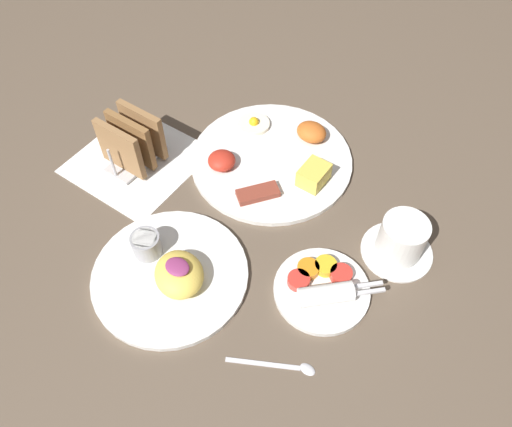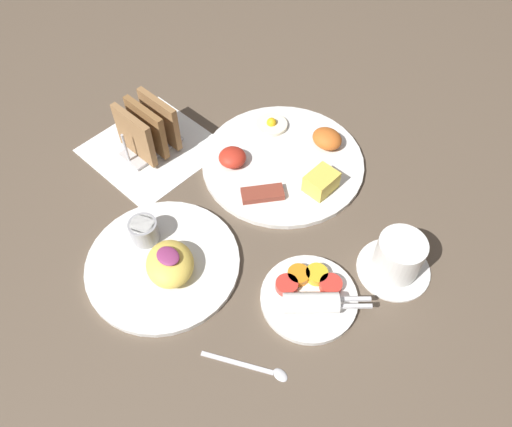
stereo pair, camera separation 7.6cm
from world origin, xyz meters
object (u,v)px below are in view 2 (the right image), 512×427
coffee_cup (398,258)px  toast_rack (147,130)px  plate_condiments (310,296)px  plate_foreground (163,260)px  plate_breakfast (285,161)px

coffee_cup → toast_rack: bearing=-169.6°
plate_condiments → plate_foreground: (-0.22, -0.11, 0.00)m
plate_breakfast → plate_foreground: (0.00, -0.31, 0.00)m
plate_condiments → coffee_cup: size_ratio=1.36×
plate_condiments → plate_foreground: 0.24m
plate_condiments → coffee_cup: (0.07, 0.14, 0.02)m
plate_condiments → coffee_cup: bearing=63.8°
plate_breakfast → toast_rack: toast_rack is taller
plate_condiments → coffee_cup: coffee_cup is taller
plate_condiments → toast_rack: size_ratio=1.40×
plate_breakfast → plate_condiments: size_ratio=1.90×
toast_rack → plate_foreground: bearing=-35.5°
plate_foreground → coffee_cup: 0.38m
plate_breakfast → toast_rack: size_ratio=2.67×
toast_rack → plate_breakfast: bearing=34.1°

